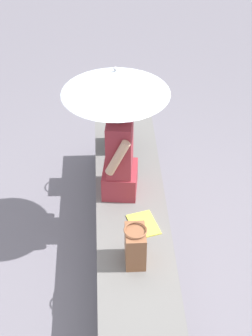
{
  "coord_description": "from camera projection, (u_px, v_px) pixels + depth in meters",
  "views": [
    {
      "loc": [
        3.18,
        -0.22,
        3.44
      ],
      "look_at": [
        -0.16,
        -0.04,
        0.84
      ],
      "focal_mm": 57.43,
      "sensor_mm": 36.0,
      "label": 1
    }
  ],
  "objects": [
    {
      "name": "ground_plane",
      "position": [
        132.0,
        256.0,
        4.62
      ],
      "size": [
        14.0,
        14.0,
        0.0
      ],
      "primitive_type": "plane",
      "color": "slate"
    },
    {
      "name": "handbag_black",
      "position": [
        118.0,
        130.0,
        4.95
      ],
      "size": [
        0.28,
        0.21,
        0.38
      ],
      "color": "black",
      "rests_on": "stone_bench"
    },
    {
      "name": "stone_bench",
      "position": [
        132.0,
        235.0,
        4.47
      ],
      "size": [
        2.92,
        0.58,
        0.49
      ],
      "primitive_type": "cube",
      "color": "slate",
      "rests_on": "ground"
    },
    {
      "name": "parasol",
      "position": [
        115.0,
        82.0,
        3.99
      ],
      "size": [
        0.83,
        0.83,
        1.13
      ],
      "color": "#B7B7BC",
      "rests_on": "stone_bench"
    },
    {
      "name": "magazine",
      "position": [
        143.0,
        224.0,
        4.22
      ],
      "size": [
        0.32,
        0.27,
        0.01
      ],
      "primitive_type": "cube",
      "rotation": [
        0.0,
        0.0,
        0.26
      ],
      "color": "#EAE04C",
      "rests_on": "stone_bench"
    },
    {
      "name": "person_seated",
      "position": [
        120.0,
        153.0,
        4.33
      ],
      "size": [
        0.49,
        0.32,
        0.9
      ],
      "color": "#992D38",
      "rests_on": "stone_bench"
    },
    {
      "name": "tote_bag_canvas",
      "position": [
        135.0,
        246.0,
        3.84
      ],
      "size": [
        0.22,
        0.17,
        0.31
      ],
      "color": "brown",
      "rests_on": "stone_bench"
    }
  ]
}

